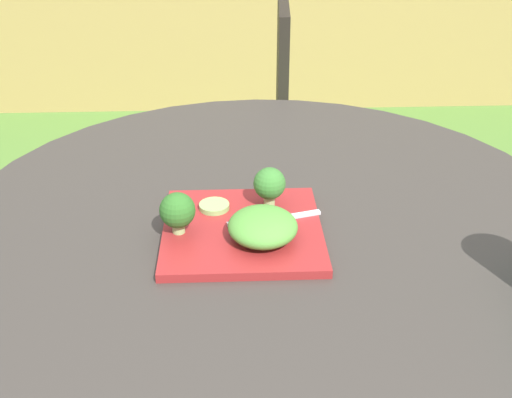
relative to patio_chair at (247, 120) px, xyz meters
The scene contains 8 objects.
patio_table 0.95m from the patio_chair, 89.40° to the right, with size 1.06×1.06×0.75m.
patio_chair is the anchor object (origin of this frame).
salad_plate 1.06m from the patio_chair, 92.01° to the right, with size 0.25×0.25×0.01m, color maroon.
fork 1.05m from the patio_chair, 89.95° to the right, with size 0.15×0.06×0.00m.
lettuce_mound 1.10m from the patio_chair, 90.33° to the right, with size 0.11×0.11×0.04m, color #519338.
broccoli_floret_0 1.01m from the patio_chair, 89.17° to the right, with size 0.05×0.05×0.07m.
broccoli_floret_1 1.09m from the patio_chair, 97.33° to the right, with size 0.06×0.06×0.07m.
cucumber_slice_0 1.01m from the patio_chair, 94.76° to the right, with size 0.05×0.05×0.01m, color #8EB766.
Camera 1 is at (-0.06, -0.92, 1.28)m, focal length 43.75 mm.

